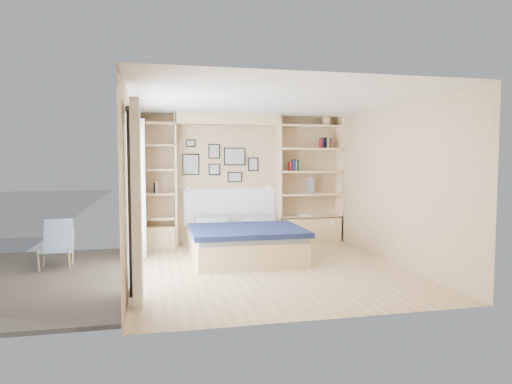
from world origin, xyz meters
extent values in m
plane|color=tan|center=(0.00, 0.00, 0.00)|extent=(4.50, 4.50, 0.00)
plane|color=tan|center=(0.00, 2.25, 1.25)|extent=(4.00, 0.00, 4.00)
plane|color=tan|center=(0.00, -2.25, 1.25)|extent=(4.00, 0.00, 4.00)
plane|color=tan|center=(-2.00, 0.00, 1.25)|extent=(0.00, 4.50, 4.50)
plane|color=tan|center=(2.00, 0.00, 1.25)|extent=(0.00, 4.50, 4.50)
plane|color=white|center=(0.00, 0.00, 2.50)|extent=(4.50, 4.50, 0.00)
cube|color=beige|center=(-1.30, 2.08, 1.25)|extent=(0.04, 0.35, 2.50)
cube|color=beige|center=(0.70, 2.08, 1.25)|extent=(0.04, 0.35, 2.50)
cube|color=beige|center=(-0.30, 2.08, 2.40)|extent=(2.00, 0.35, 0.20)
cube|color=beige|center=(1.98, 2.08, 1.25)|extent=(0.04, 0.35, 2.50)
cube|color=beige|center=(-1.98, 2.08, 1.25)|extent=(0.04, 0.35, 2.50)
cube|color=beige|center=(1.35, 2.08, 0.25)|extent=(1.30, 0.35, 0.50)
cube|color=beige|center=(-1.65, 2.08, 0.20)|extent=(0.70, 0.35, 0.40)
cube|color=black|center=(-1.97, 0.00, 2.23)|extent=(0.04, 2.08, 0.06)
cube|color=black|center=(-1.97, 0.00, 0.03)|extent=(0.04, 2.08, 0.06)
cube|color=black|center=(-1.97, -1.02, 1.10)|extent=(0.04, 0.06, 2.20)
cube|color=black|center=(-1.97, 1.02, 1.10)|extent=(0.04, 0.06, 2.20)
cube|color=silver|center=(-1.98, 0.00, 1.12)|extent=(0.01, 2.00, 2.20)
cube|color=white|center=(-1.88, -1.30, 1.15)|extent=(0.10, 0.45, 2.30)
cube|color=white|center=(-1.88, 1.30, 1.15)|extent=(0.10, 0.45, 2.30)
cube|color=beige|center=(1.35, 2.08, 0.50)|extent=(1.30, 0.35, 0.04)
cube|color=beige|center=(1.35, 2.08, 0.95)|extent=(1.30, 0.35, 0.04)
cube|color=beige|center=(1.35, 2.08, 1.40)|extent=(1.30, 0.35, 0.04)
cube|color=beige|center=(1.35, 2.08, 1.85)|extent=(1.30, 0.35, 0.04)
cube|color=beige|center=(1.35, 2.08, 2.30)|extent=(1.30, 0.35, 0.04)
cube|color=beige|center=(-1.65, 2.08, 0.55)|extent=(0.70, 0.35, 0.04)
cube|color=beige|center=(-1.65, 2.08, 1.00)|extent=(0.70, 0.35, 0.04)
cube|color=beige|center=(-1.65, 2.08, 1.45)|extent=(0.70, 0.35, 0.04)
cube|color=beige|center=(-1.65, 2.08, 1.90)|extent=(0.70, 0.35, 0.04)
cube|color=beige|center=(-1.65, 2.08, 2.30)|extent=(0.70, 0.35, 0.04)
cube|color=beige|center=(-0.24, 0.99, 0.19)|extent=(1.71, 2.13, 0.37)
cube|color=#9B9FAA|center=(-0.24, 0.99, 0.42)|extent=(1.67, 2.09, 0.10)
cube|color=#141D41|center=(-0.24, 0.63, 0.49)|extent=(1.81, 1.49, 0.08)
cube|color=#9B9FAA|center=(-0.66, 1.76, 0.53)|extent=(0.59, 0.43, 0.12)
cube|color=#9B9FAA|center=(0.19, 1.76, 0.53)|extent=(0.59, 0.43, 0.12)
cube|color=white|center=(-0.24, 2.22, 0.72)|extent=(1.81, 0.04, 0.70)
cube|color=black|center=(-1.00, 2.23, 1.55)|extent=(0.32, 0.02, 0.40)
cube|color=gray|center=(-1.00, 2.21, 1.55)|extent=(0.28, 0.01, 0.36)
cube|color=black|center=(-0.55, 2.23, 1.80)|extent=(0.22, 0.02, 0.28)
cube|color=gray|center=(-0.55, 2.21, 1.80)|extent=(0.18, 0.01, 0.24)
cube|color=black|center=(-0.55, 2.23, 1.45)|extent=(0.22, 0.02, 0.22)
cube|color=gray|center=(-0.55, 2.21, 1.45)|extent=(0.18, 0.01, 0.18)
cube|color=black|center=(-0.15, 2.23, 1.70)|extent=(0.42, 0.02, 0.34)
cube|color=gray|center=(-0.15, 2.21, 1.70)|extent=(0.38, 0.01, 0.30)
cube|color=black|center=(-0.15, 2.23, 1.30)|extent=(0.28, 0.02, 0.20)
cube|color=gray|center=(-0.15, 2.21, 1.30)|extent=(0.24, 0.01, 0.16)
cube|color=black|center=(0.22, 2.23, 1.55)|extent=(0.20, 0.02, 0.26)
cube|color=gray|center=(0.22, 2.21, 1.55)|extent=(0.16, 0.01, 0.22)
cube|color=black|center=(-1.00, 2.23, 1.95)|extent=(0.18, 0.02, 0.14)
cube|color=gray|center=(-1.00, 2.21, 1.95)|extent=(0.14, 0.01, 0.10)
cylinder|color=silver|center=(-1.16, 2.00, 1.12)|extent=(0.20, 0.02, 0.02)
cone|color=white|center=(-1.06, 2.00, 1.10)|extent=(0.13, 0.12, 0.15)
cylinder|color=silver|center=(0.56, 2.00, 1.12)|extent=(0.20, 0.02, 0.02)
cone|color=white|center=(0.46, 2.00, 1.10)|extent=(0.13, 0.12, 0.15)
cube|color=#A51E1E|center=(0.92, 2.07, 1.51)|extent=(0.02, 0.15, 0.18)
cube|color=navy|center=(0.97, 2.07, 1.52)|extent=(0.03, 0.15, 0.21)
cube|color=black|center=(1.01, 2.07, 1.53)|extent=(0.03, 0.15, 0.23)
cube|color=#BFB28C|center=(1.03, 2.07, 1.52)|extent=(0.04, 0.15, 0.20)
cube|color=#26593F|center=(1.10, 2.07, 1.53)|extent=(0.03, 0.15, 0.22)
cube|color=#A51E1E|center=(1.57, 2.07, 1.97)|extent=(0.02, 0.15, 0.19)
cube|color=navy|center=(1.58, 2.07, 1.97)|extent=(0.03, 0.15, 0.21)
cube|color=black|center=(1.65, 2.07, 1.98)|extent=(0.03, 0.15, 0.21)
cube|color=#BFB28C|center=(1.69, 2.07, 1.97)|extent=(0.04, 0.15, 0.20)
cube|color=#215136|center=(1.73, 2.07, 1.97)|extent=(0.03, 0.15, 0.20)
cube|color=#A51E1E|center=(1.75, 2.07, 1.97)|extent=(0.03, 0.15, 0.20)
cube|color=navy|center=(-1.69, 2.07, 1.11)|extent=(0.02, 0.15, 0.17)
cube|color=black|center=(-1.69, 2.07, 1.12)|extent=(0.03, 0.15, 0.20)
cube|color=#BFB28C|center=(-1.64, 2.07, 1.12)|extent=(0.03, 0.15, 0.21)
cube|color=beige|center=(1.67, 2.07, 2.40)|extent=(0.13, 0.13, 0.15)
cone|color=beige|center=(1.67, 2.07, 2.51)|extent=(0.20, 0.20, 0.08)
cube|color=slate|center=(1.36, 2.07, 1.12)|extent=(0.12, 0.12, 0.30)
cube|color=white|center=(1.20, 2.02, 0.54)|extent=(0.22, 0.16, 0.03)
cube|color=brown|center=(-3.60, 0.00, 0.00)|extent=(3.20, 4.00, 0.05)
cylinder|color=tan|center=(-3.32, 0.40, 0.19)|extent=(0.04, 0.13, 0.37)
cylinder|color=tan|center=(-2.91, 0.43, 0.19)|extent=(0.04, 0.13, 0.37)
cylinder|color=tan|center=(-3.35, 0.91, 0.28)|extent=(0.05, 0.30, 0.60)
cylinder|color=tan|center=(-2.95, 0.94, 0.28)|extent=(0.05, 0.30, 0.60)
cube|color=#3262A2|center=(-3.13, 0.60, 0.26)|extent=(0.45, 0.53, 0.14)
cube|color=#3262A2|center=(-3.15, 0.95, 0.47)|extent=(0.43, 0.23, 0.49)
camera|label=1|loc=(-1.68, -6.55, 1.63)|focal=32.00mm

